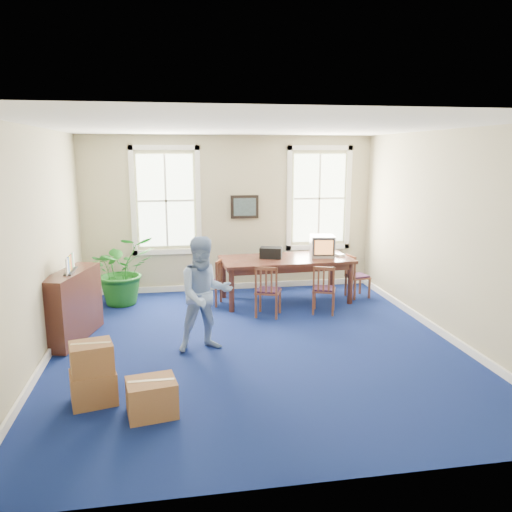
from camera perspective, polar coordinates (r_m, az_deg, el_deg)
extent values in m
plane|color=navy|center=(7.65, 0.01, -10.15)|extent=(6.50, 6.50, 0.00)
plane|color=white|center=(7.11, 0.01, 14.55)|extent=(6.50, 6.50, 0.00)
plane|color=tan|center=(10.39, -2.99, 4.81)|extent=(6.50, 0.00, 6.50)
plane|color=tan|center=(4.12, 7.59, -6.03)|extent=(6.50, 0.00, 6.50)
plane|color=tan|center=(7.34, -23.77, 0.92)|extent=(0.00, 6.50, 6.50)
plane|color=tan|center=(8.25, 21.04, 2.23)|extent=(0.00, 6.50, 6.50)
cube|color=white|center=(10.66, -2.88, -3.46)|extent=(6.00, 0.04, 0.12)
cube|color=white|center=(7.74, -22.60, -10.34)|extent=(0.04, 6.50, 0.12)
cube|color=white|center=(8.60, 20.11, -7.94)|extent=(0.04, 6.50, 0.12)
cube|color=white|center=(9.94, 9.52, 0.12)|extent=(0.19, 0.22, 0.04)
cube|color=black|center=(9.62, 1.72, 0.39)|extent=(0.48, 0.38, 0.21)
imported|color=#7D9CCE|center=(7.26, -5.86, -4.37)|extent=(0.93, 0.78, 1.69)
cube|color=#462219|center=(8.20, -20.27, -5.43)|extent=(0.73, 1.41, 1.07)
imported|color=#175D1A|center=(9.82, -15.02, -1.54)|extent=(1.48, 1.39, 1.33)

